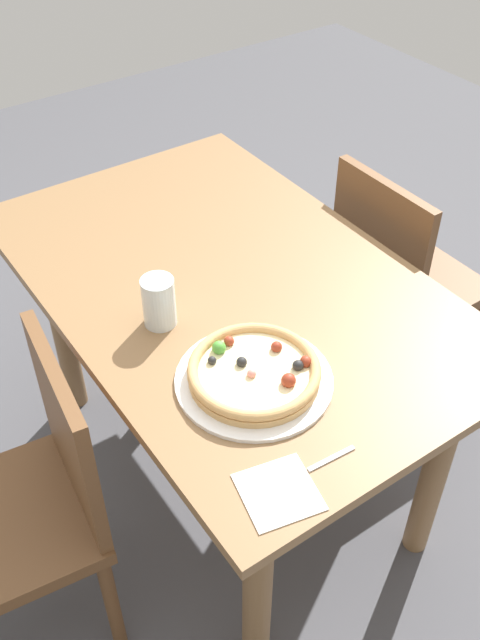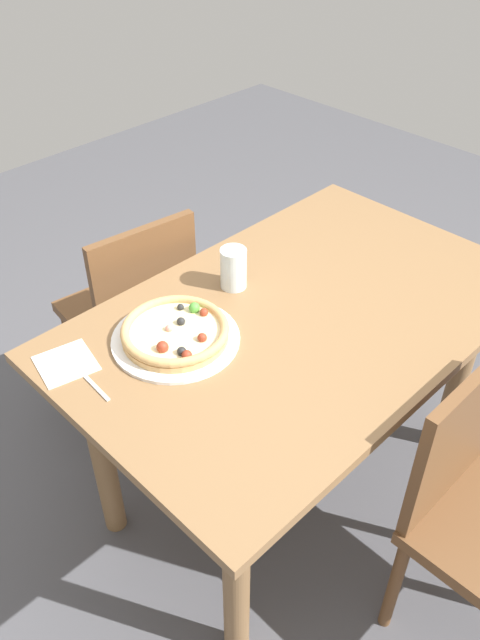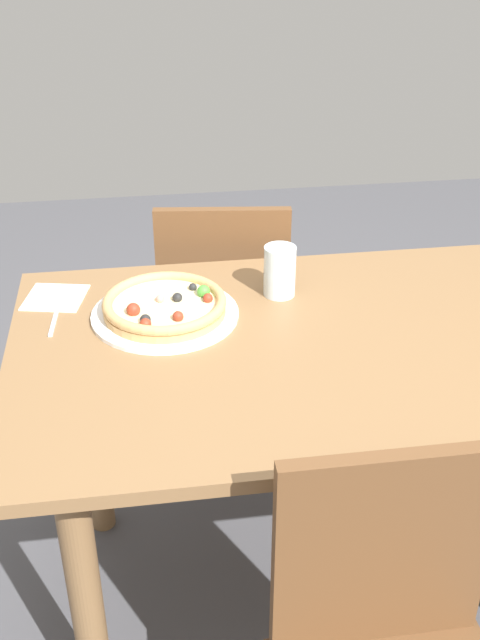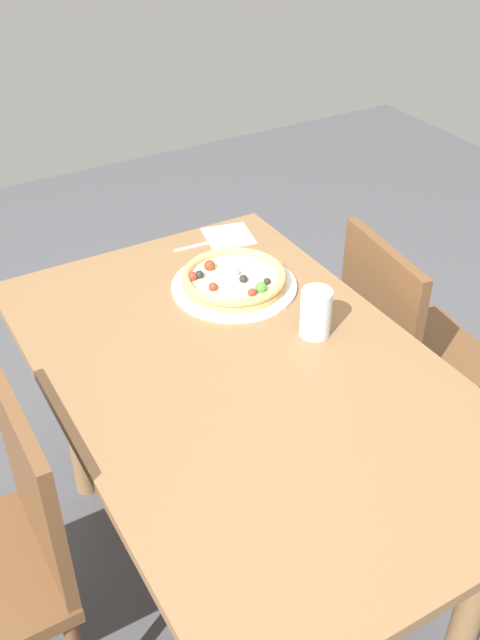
{
  "view_description": "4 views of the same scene",
  "coord_description": "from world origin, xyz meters",
  "px_view_note": "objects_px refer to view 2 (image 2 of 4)",
  "views": [
    {
      "loc": [
        -1.21,
        0.8,
        1.9
      ],
      "look_at": [
        -0.17,
        0.08,
        0.79
      ],
      "focal_mm": 40.2,
      "sensor_mm": 36.0,
      "label": 1
    },
    {
      "loc": [
        -1.12,
        -0.89,
        1.88
      ],
      "look_at": [
        -0.17,
        0.08,
        0.79
      ],
      "focal_mm": 35.68,
      "sensor_mm": 36.0,
      "label": 2
    },
    {
      "loc": [
        -0.38,
        -1.4,
        1.65
      ],
      "look_at": [
        -0.17,
        0.08,
        0.79
      ],
      "focal_mm": 42.54,
      "sensor_mm": 36.0,
      "label": 3
    },
    {
      "loc": [
        1.13,
        -0.67,
        1.86
      ],
      "look_at": [
        -0.17,
        0.08,
        0.79
      ],
      "focal_mm": 40.7,
      "sensor_mm": 36.0,
      "label": 4
    }
  ],
  "objects_px": {
    "drinking_glass": "(233,268)",
    "dining_table": "(298,345)",
    "fork": "(88,379)",
    "pizza": "(176,332)",
    "chair_far": "(134,312)",
    "napkin": "(66,363)",
    "plate": "(176,339)"
  },
  "relations": [
    {
      "from": "drinking_glass",
      "to": "dining_table",
      "type": "bearing_deg",
      "value": -78.26
    },
    {
      "from": "drinking_glass",
      "to": "plate",
      "type": "bearing_deg",
      "value": -166.28
    },
    {
      "from": "napkin",
      "to": "drinking_glass",
      "type": "bearing_deg",
      "value": -6.16
    },
    {
      "from": "fork",
      "to": "pizza",
      "type": "bearing_deg",
      "value": -95.21
    },
    {
      "from": "napkin",
      "to": "dining_table",
      "type": "bearing_deg",
      "value": -25.58
    },
    {
      "from": "dining_table",
      "to": "drinking_glass",
      "type": "xyz_separation_m",
      "value": [
        -0.05,
        0.23,
        0.19
      ]
    },
    {
      "from": "drinking_glass",
      "to": "chair_far",
      "type": "bearing_deg",
      "value": 101.8
    },
    {
      "from": "drinking_glass",
      "to": "napkin",
      "type": "height_order",
      "value": "drinking_glass"
    },
    {
      "from": "chair_far",
      "to": "napkin",
      "type": "relative_size",
      "value": 6.28
    },
    {
      "from": "plate",
      "to": "drinking_glass",
      "type": "height_order",
      "value": "drinking_glass"
    },
    {
      "from": "fork",
      "to": "napkin",
      "type": "relative_size",
      "value": 1.18
    },
    {
      "from": "dining_table",
      "to": "plate",
      "type": "height_order",
      "value": "plate"
    },
    {
      "from": "fork",
      "to": "chair_far",
      "type": "bearing_deg",
      "value": -41.19
    },
    {
      "from": "napkin",
      "to": "fork",
      "type": "bearing_deg",
      "value": -85.78
    },
    {
      "from": "plate",
      "to": "fork",
      "type": "bearing_deg",
      "value": 171.18
    },
    {
      "from": "pizza",
      "to": "fork",
      "type": "bearing_deg",
      "value": 170.97
    },
    {
      "from": "dining_table",
      "to": "drinking_glass",
      "type": "relative_size",
      "value": 10.86
    },
    {
      "from": "fork",
      "to": "drinking_glass",
      "type": "relative_size",
      "value": 1.31
    },
    {
      "from": "plate",
      "to": "napkin",
      "type": "xyz_separation_m",
      "value": [
        -0.26,
        0.13,
        -0.0
      ]
    },
    {
      "from": "plate",
      "to": "drinking_glass",
      "type": "distance_m",
      "value": 0.3
    },
    {
      "from": "dining_table",
      "to": "pizza",
      "type": "xyz_separation_m",
      "value": [
        -0.33,
        0.15,
        0.16
      ]
    },
    {
      "from": "dining_table",
      "to": "pizza",
      "type": "distance_m",
      "value": 0.4
    },
    {
      "from": "drinking_glass",
      "to": "fork",
      "type": "bearing_deg",
      "value": -176.8
    },
    {
      "from": "pizza",
      "to": "napkin",
      "type": "relative_size",
      "value": 2.07
    },
    {
      "from": "dining_table",
      "to": "drinking_glass",
      "type": "bearing_deg",
      "value": 101.74
    },
    {
      "from": "chair_far",
      "to": "pizza",
      "type": "relative_size",
      "value": 3.03
    },
    {
      "from": "dining_table",
      "to": "pizza",
      "type": "relative_size",
      "value": 4.75
    },
    {
      "from": "chair_far",
      "to": "fork",
      "type": "distance_m",
      "value": 0.7
    },
    {
      "from": "chair_far",
      "to": "drinking_glass",
      "type": "bearing_deg",
      "value": -71.18
    },
    {
      "from": "fork",
      "to": "plate",
      "type": "bearing_deg",
      "value": -95.0
    },
    {
      "from": "dining_table",
      "to": "plate",
      "type": "relative_size",
      "value": 3.98
    },
    {
      "from": "plate",
      "to": "fork",
      "type": "distance_m",
      "value": 0.26
    }
  ]
}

